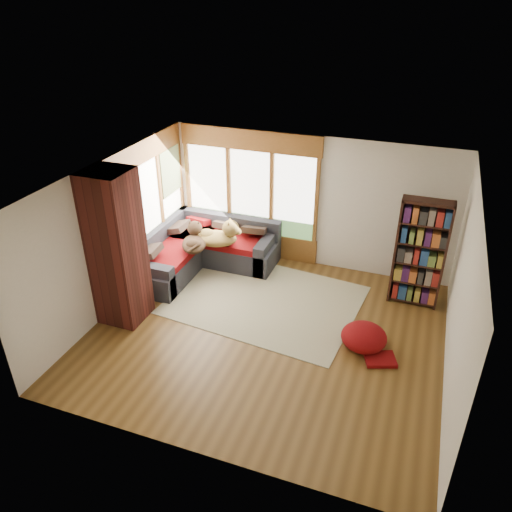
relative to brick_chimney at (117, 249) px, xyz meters
The scene contains 17 objects.
floor 2.75m from the brick_chimney, ahead, with size 5.50×5.50×0.00m, color #533717.
ceiling 2.75m from the brick_chimney, ahead, with size 5.50×5.50×0.00m, color white.
wall_back 3.73m from the brick_chimney, 49.90° to the left, with size 5.50×0.04×2.60m, color silver.
wall_front 3.22m from the brick_chimney, 41.86° to the right, with size 5.50×0.04×2.60m, color silver.
wall_left 0.49m from the brick_chimney, 135.00° to the left, with size 0.04×5.00×2.60m, color silver.
wall_right 5.16m from the brick_chimney, ahead, with size 0.04×5.00×2.60m, color silver.
windows_back 3.07m from the brick_chimney, 66.95° to the left, with size 2.82×0.10×1.90m.
windows_left 1.58m from the brick_chimney, 101.66° to the left, with size 0.10×2.62×1.90m.
roller_blind 2.44m from the brick_chimney, 96.95° to the left, with size 0.03×0.72×0.90m, color #768C5B.
brick_chimney is the anchor object (origin of this frame).
sectional_sofa 2.32m from the brick_chimney, 77.71° to the left, with size 2.20×2.20×0.80m.
area_rug 2.74m from the brick_chimney, 30.80° to the left, with size 3.20×2.45×0.01m, color beige.
bookshelf 5.01m from the brick_chimney, 24.72° to the left, with size 0.84×0.28×1.95m.
pouf 4.12m from the brick_chimney, ahead, with size 0.71×0.71×0.38m, color maroon.
dog_tan 2.19m from the brick_chimney, 64.43° to the left, with size 0.92×0.69×0.46m.
dog_brindle 1.81m from the brick_chimney, 72.37° to the left, with size 0.68×0.83×0.41m.
throw_pillows 2.31m from the brick_chimney, 77.57° to the left, with size 1.98×1.68×0.45m.
Camera 1 is at (2.05, -6.13, 5.05)m, focal length 35.00 mm.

